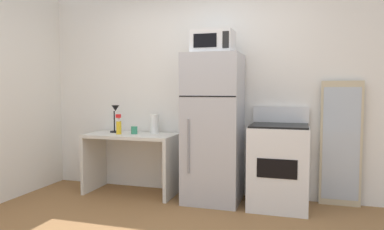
{
  "coord_description": "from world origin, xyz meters",
  "views": [
    {
      "loc": [
        1.11,
        -2.64,
        1.3
      ],
      "look_at": [
        -0.03,
        1.1,
        1.02
      ],
      "focal_mm": 33.24,
      "sensor_mm": 36.0,
      "label": 1
    }
  ],
  "objects_px": {
    "coffee_mug": "(134,130)",
    "microwave": "(213,42)",
    "desk": "(132,152)",
    "oven_range": "(279,165)",
    "spray_bottle": "(119,126)",
    "leaning_mirror": "(341,144)",
    "desk_lamp": "(115,114)",
    "refrigerator": "(213,128)",
    "paper_towel_roll": "(154,124)"
  },
  "relations": [
    {
      "from": "desk",
      "to": "oven_range",
      "type": "distance_m",
      "value": 1.8
    },
    {
      "from": "desk",
      "to": "coffee_mug",
      "type": "bearing_deg",
      "value": 2.74
    },
    {
      "from": "desk_lamp",
      "to": "leaning_mirror",
      "type": "xyz_separation_m",
      "value": [
        2.72,
        0.17,
        -0.29
      ]
    },
    {
      "from": "leaning_mirror",
      "to": "spray_bottle",
      "type": "bearing_deg",
      "value": -173.16
    },
    {
      "from": "desk",
      "to": "desk_lamp",
      "type": "height_order",
      "value": "desk_lamp"
    },
    {
      "from": "refrigerator",
      "to": "microwave",
      "type": "xyz_separation_m",
      "value": [
        0.0,
        -0.02,
        0.98
      ]
    },
    {
      "from": "spray_bottle",
      "to": "microwave",
      "type": "distance_m",
      "value": 1.55
    },
    {
      "from": "coffee_mug",
      "to": "refrigerator",
      "type": "height_order",
      "value": "refrigerator"
    },
    {
      "from": "desk",
      "to": "microwave",
      "type": "distance_m",
      "value": 1.69
    },
    {
      "from": "microwave",
      "to": "leaning_mirror",
      "type": "distance_m",
      "value": 1.83
    },
    {
      "from": "microwave",
      "to": "coffee_mug",
      "type": "bearing_deg",
      "value": 177.77
    },
    {
      "from": "microwave",
      "to": "oven_range",
      "type": "distance_m",
      "value": 1.56
    },
    {
      "from": "coffee_mug",
      "to": "microwave",
      "type": "xyz_separation_m",
      "value": [
        1.02,
        -0.04,
        1.04
      ]
    },
    {
      "from": "coffee_mug",
      "to": "oven_range",
      "type": "bearing_deg",
      "value": -0.7
    },
    {
      "from": "microwave",
      "to": "desk_lamp",
      "type": "bearing_deg",
      "value": 175.39
    },
    {
      "from": "refrigerator",
      "to": "leaning_mirror",
      "type": "height_order",
      "value": "refrigerator"
    },
    {
      "from": "paper_towel_roll",
      "to": "desk_lamp",
      "type": "bearing_deg",
      "value": -170.54
    },
    {
      "from": "coffee_mug",
      "to": "microwave",
      "type": "bearing_deg",
      "value": -2.23
    },
    {
      "from": "refrigerator",
      "to": "leaning_mirror",
      "type": "relative_size",
      "value": 1.22
    },
    {
      "from": "desk",
      "to": "spray_bottle",
      "type": "bearing_deg",
      "value": -150.92
    },
    {
      "from": "paper_towel_roll",
      "to": "coffee_mug",
      "type": "xyz_separation_m",
      "value": [
        -0.21,
        -0.15,
        -0.07
      ]
    },
    {
      "from": "oven_range",
      "to": "leaning_mirror",
      "type": "distance_m",
      "value": 0.74
    },
    {
      "from": "paper_towel_roll",
      "to": "coffee_mug",
      "type": "relative_size",
      "value": 2.53
    },
    {
      "from": "oven_range",
      "to": "refrigerator",
      "type": "bearing_deg",
      "value": 179.77
    },
    {
      "from": "desk",
      "to": "leaning_mirror",
      "type": "height_order",
      "value": "leaning_mirror"
    },
    {
      "from": "refrigerator",
      "to": "leaning_mirror",
      "type": "distance_m",
      "value": 1.43
    },
    {
      "from": "desk_lamp",
      "to": "oven_range",
      "type": "bearing_deg",
      "value": -2.44
    },
    {
      "from": "coffee_mug",
      "to": "oven_range",
      "type": "relative_size",
      "value": 0.09
    },
    {
      "from": "desk_lamp",
      "to": "paper_towel_roll",
      "type": "relative_size",
      "value": 1.47
    },
    {
      "from": "spray_bottle",
      "to": "leaning_mirror",
      "type": "height_order",
      "value": "leaning_mirror"
    },
    {
      "from": "leaning_mirror",
      "to": "desk_lamp",
      "type": "bearing_deg",
      "value": -176.47
    },
    {
      "from": "desk_lamp",
      "to": "refrigerator",
      "type": "relative_size",
      "value": 0.21
    },
    {
      "from": "desk",
      "to": "paper_towel_roll",
      "type": "bearing_deg",
      "value": 32.01
    },
    {
      "from": "desk",
      "to": "desk_lamp",
      "type": "relative_size",
      "value": 3.19
    },
    {
      "from": "desk",
      "to": "leaning_mirror",
      "type": "distance_m",
      "value": 2.47
    },
    {
      "from": "spray_bottle",
      "to": "oven_range",
      "type": "xyz_separation_m",
      "value": [
        1.93,
        0.06,
        -0.38
      ]
    },
    {
      "from": "spray_bottle",
      "to": "leaning_mirror",
      "type": "xyz_separation_m",
      "value": [
        2.59,
        0.31,
        -0.15
      ]
    },
    {
      "from": "spray_bottle",
      "to": "microwave",
      "type": "xyz_separation_m",
      "value": [
        1.19,
        0.04,
        0.99
      ]
    },
    {
      "from": "desk_lamp",
      "to": "oven_range",
      "type": "xyz_separation_m",
      "value": [
        2.06,
        -0.09,
        -0.52
      ]
    },
    {
      "from": "spray_bottle",
      "to": "leaning_mirror",
      "type": "distance_m",
      "value": 2.61
    },
    {
      "from": "paper_towel_roll",
      "to": "coffee_mug",
      "type": "height_order",
      "value": "paper_towel_roll"
    },
    {
      "from": "coffee_mug",
      "to": "leaning_mirror",
      "type": "height_order",
      "value": "leaning_mirror"
    },
    {
      "from": "desk_lamp",
      "to": "refrigerator",
      "type": "distance_m",
      "value": 1.33
    },
    {
      "from": "refrigerator",
      "to": "oven_range",
      "type": "xyz_separation_m",
      "value": [
        0.74,
        -0.0,
        -0.39
      ]
    },
    {
      "from": "desk",
      "to": "oven_range",
      "type": "height_order",
      "value": "oven_range"
    },
    {
      "from": "desk",
      "to": "desk_lamp",
      "type": "distance_m",
      "value": 0.54
    },
    {
      "from": "spray_bottle",
      "to": "refrigerator",
      "type": "distance_m",
      "value": 1.19
    },
    {
      "from": "oven_range",
      "to": "leaning_mirror",
      "type": "xyz_separation_m",
      "value": [
        0.66,
        0.26,
        0.23
      ]
    },
    {
      "from": "spray_bottle",
      "to": "refrigerator",
      "type": "xyz_separation_m",
      "value": [
        1.19,
        0.06,
        0.0
      ]
    },
    {
      "from": "desk_lamp",
      "to": "leaning_mirror",
      "type": "relative_size",
      "value": 0.25
    }
  ]
}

